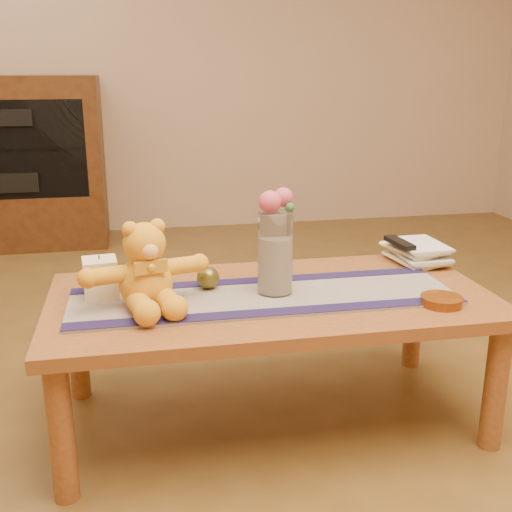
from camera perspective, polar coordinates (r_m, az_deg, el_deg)
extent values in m
plane|color=#543A18|center=(2.19, 1.32, -14.60)|extent=(5.50, 5.50, 0.00)
plane|color=tan|center=(4.60, -6.44, 19.24)|extent=(5.50, 0.00, 5.50)
cube|color=brown|center=(2.00, 1.41, -4.03)|extent=(1.40, 0.70, 0.04)
cylinder|color=brown|center=(1.81, -17.35, -15.15)|extent=(0.07, 0.07, 0.41)
cylinder|color=brown|center=(2.09, 21.00, -11.12)|extent=(0.07, 0.07, 0.41)
cylinder|color=brown|center=(2.33, -16.00, -7.67)|extent=(0.07, 0.07, 0.41)
cylinder|color=brown|center=(2.54, 14.18, -5.38)|extent=(0.07, 0.07, 0.41)
cube|color=#241B4E|center=(1.96, 0.74, -3.71)|extent=(1.20, 0.36, 0.01)
cube|color=#1B143C|center=(1.83, 1.66, -5.12)|extent=(1.20, 0.07, 0.00)
cube|color=#1B143C|center=(2.10, -0.05, -2.23)|extent=(1.20, 0.07, 0.00)
cube|color=beige|center=(1.99, -14.00, -1.96)|extent=(0.11, 0.11, 0.12)
cylinder|color=black|center=(1.97, -14.14, -0.11)|extent=(0.00, 0.00, 0.01)
cylinder|color=silver|center=(1.95, 1.77, 0.28)|extent=(0.11, 0.11, 0.26)
cylinder|color=beige|center=(1.96, 1.76, -0.81)|extent=(0.09, 0.09, 0.18)
sphere|color=#C5455D|center=(1.90, 1.29, 4.95)|extent=(0.07, 0.07, 0.07)
sphere|color=#C5455D|center=(1.92, 2.51, 5.38)|extent=(0.06, 0.06, 0.06)
sphere|color=#4F5FAB|center=(1.95, 1.86, 5.05)|extent=(0.04, 0.04, 0.04)
sphere|color=#4F5FAB|center=(1.93, 0.80, 4.68)|extent=(0.04, 0.04, 0.04)
sphere|color=#33662D|center=(1.90, 3.12, 4.46)|extent=(0.03, 0.03, 0.03)
sphere|color=#524C1B|center=(2.02, -4.40, -2.00)|extent=(0.09, 0.09, 0.07)
imported|color=#F6EFBE|center=(2.35, 12.73, -0.50)|extent=(0.20, 0.24, 0.02)
imported|color=#F6EFBE|center=(2.34, 12.92, -0.07)|extent=(0.16, 0.22, 0.02)
imported|color=#F6EFBE|center=(2.34, 12.63, 0.40)|extent=(0.21, 0.25, 0.02)
imported|color=#F6EFBE|center=(2.34, 12.93, 0.83)|extent=(0.17, 0.23, 0.02)
cube|color=black|center=(2.32, 12.97, 1.19)|extent=(0.06, 0.16, 0.02)
cylinder|color=#BF5914|center=(1.98, 16.57, -3.94)|extent=(0.16, 0.16, 0.03)
cube|color=#33190B|center=(4.42, -21.61, 7.89)|extent=(1.20, 0.50, 1.10)
cube|color=black|center=(4.18, -22.31, 8.89)|extent=(1.02, 0.03, 0.61)
cube|color=#33190B|center=(4.26, -22.10, 9.04)|extent=(1.02, 0.20, 0.02)
cube|color=black|center=(4.26, -22.35, 11.71)|extent=(0.42, 0.28, 0.10)
cube|color=black|center=(4.30, -21.77, 6.47)|extent=(0.42, 0.28, 0.12)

